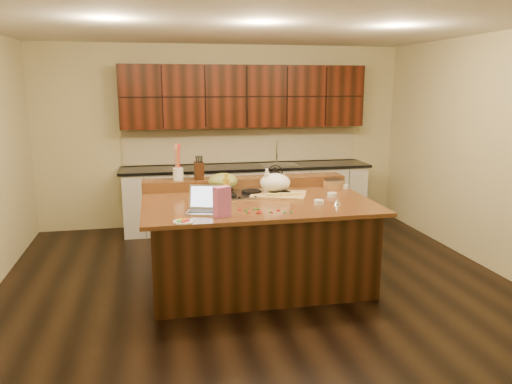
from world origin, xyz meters
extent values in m
cube|color=black|center=(0.00, 0.00, -0.01)|extent=(5.50, 5.00, 0.01)
cube|color=silver|center=(0.00, 0.00, 2.71)|extent=(5.50, 5.00, 0.01)
cube|color=beige|center=(0.00, 2.50, 1.35)|extent=(5.50, 0.01, 2.70)
cube|color=beige|center=(0.00, -2.50, 1.35)|extent=(5.50, 0.01, 2.70)
cube|color=beige|center=(2.75, 0.00, 1.35)|extent=(0.01, 5.00, 2.70)
cube|color=black|center=(0.00, 0.00, 0.44)|extent=(2.22, 1.42, 0.88)
cube|color=black|center=(0.00, 0.00, 0.90)|extent=(2.40, 1.60, 0.04)
cube|color=black|center=(0.00, 0.70, 0.98)|extent=(2.40, 0.30, 0.12)
cube|color=gray|center=(0.00, 0.30, 0.93)|extent=(0.92, 0.52, 0.02)
cylinder|color=black|center=(-0.30, 0.43, 0.95)|extent=(0.22, 0.22, 0.03)
cylinder|color=black|center=(0.30, 0.43, 0.95)|extent=(0.22, 0.22, 0.03)
cylinder|color=black|center=(-0.30, 0.17, 0.95)|extent=(0.22, 0.22, 0.03)
cylinder|color=black|center=(0.30, 0.17, 0.95)|extent=(0.22, 0.22, 0.03)
cylinder|color=black|center=(0.00, 0.30, 0.95)|extent=(0.22, 0.22, 0.03)
cube|color=silver|center=(0.30, 2.17, 0.45)|extent=(3.60, 0.62, 0.90)
cube|color=black|center=(0.30, 2.17, 0.92)|extent=(3.70, 0.66, 0.04)
cube|color=gray|center=(0.80, 2.17, 0.94)|extent=(0.55, 0.42, 0.01)
cylinder|color=gray|center=(0.80, 2.35, 1.12)|extent=(0.02, 0.02, 0.36)
cube|color=black|center=(0.30, 2.32, 1.95)|extent=(3.60, 0.34, 0.90)
cube|color=beige|center=(0.30, 2.48, 1.20)|extent=(3.60, 0.03, 0.50)
ellipsoid|color=black|center=(0.30, 0.43, 1.06)|extent=(0.23, 0.23, 0.19)
ellipsoid|color=olive|center=(-0.30, 0.43, 1.06)|extent=(0.38, 0.38, 0.18)
cube|color=#B7B7BC|center=(-0.59, -0.42, 0.93)|extent=(0.41, 0.33, 0.02)
cube|color=black|center=(-0.59, -0.42, 0.94)|extent=(0.33, 0.22, 0.00)
cube|color=#B7B7BC|center=(-0.56, -0.30, 1.05)|extent=(0.36, 0.17, 0.23)
cube|color=silver|center=(-0.56, -0.31, 1.05)|extent=(0.32, 0.15, 0.19)
cylinder|color=gold|center=(-0.34, -0.13, 1.06)|extent=(0.09, 0.09, 0.27)
cylinder|color=silver|center=(0.16, 0.23, 1.04)|extent=(0.07, 0.07, 0.25)
cube|color=tan|center=(0.28, 0.17, 0.93)|extent=(0.70, 0.60, 0.03)
ellipsoid|color=white|center=(0.26, 0.26, 1.05)|extent=(0.34, 0.34, 0.21)
cube|color=#EDD872|center=(0.17, 0.03, 0.96)|extent=(0.13, 0.03, 0.03)
cube|color=#EDD872|center=(0.30, 0.03, 0.96)|extent=(0.13, 0.03, 0.03)
cube|color=#EDD872|center=(0.43, 0.03, 0.96)|extent=(0.13, 0.03, 0.03)
cylinder|color=gray|center=(0.41, 0.15, 0.95)|extent=(0.22, 0.09, 0.01)
cylinder|color=white|center=(0.59, -0.30, 0.94)|extent=(0.13, 0.13, 0.04)
cylinder|color=white|center=(0.84, 0.00, 0.94)|extent=(0.13, 0.13, 0.04)
cylinder|color=white|center=(1.14, 0.40, 0.94)|extent=(0.11, 0.11, 0.04)
cylinder|color=#996B3F|center=(1.01, 0.43, 0.97)|extent=(0.29, 0.29, 0.09)
cone|color=silver|center=(0.76, -0.37, 0.96)|extent=(0.10, 0.10, 0.07)
cube|color=#C65D9C|center=(-0.45, -0.59, 1.06)|extent=(0.17, 0.14, 0.28)
cylinder|color=white|center=(-0.82, -0.71, 0.93)|extent=(0.22, 0.22, 0.01)
cube|color=gold|center=(-0.60, 0.17, 0.98)|extent=(0.09, 0.07, 0.13)
cylinder|color=white|center=(-0.78, 0.70, 1.11)|extent=(0.15, 0.15, 0.14)
cube|color=black|center=(-0.54, 0.70, 1.14)|extent=(0.10, 0.17, 0.20)
ellipsoid|color=red|center=(-0.25, -0.39, 0.93)|extent=(0.02, 0.02, 0.02)
ellipsoid|color=#198C26|center=(0.21, -0.58, 0.93)|extent=(0.02, 0.02, 0.02)
ellipsoid|color=red|center=(-0.07, -0.49, 0.93)|extent=(0.02, 0.02, 0.02)
ellipsoid|color=#198C26|center=(-0.20, -0.51, 0.93)|extent=(0.02, 0.02, 0.02)
ellipsoid|color=red|center=(0.03, -0.55, 0.93)|extent=(0.02, 0.02, 0.02)
ellipsoid|color=#198C26|center=(0.02, -0.53, 0.93)|extent=(0.02, 0.02, 0.02)
ellipsoid|color=red|center=(0.11, -0.49, 0.93)|extent=(0.02, 0.02, 0.02)
ellipsoid|color=#198C26|center=(-0.08, -0.41, 0.93)|extent=(0.02, 0.02, 0.02)
ellipsoid|color=red|center=(-0.11, -0.55, 0.93)|extent=(0.02, 0.02, 0.02)
ellipsoid|color=#198C26|center=(0.15, -0.58, 0.93)|extent=(0.02, 0.02, 0.02)
ellipsoid|color=red|center=(-0.09, -0.56, 0.93)|extent=(0.02, 0.02, 0.02)
ellipsoid|color=#198C26|center=(-0.10, -0.40, 0.93)|extent=(0.02, 0.02, 0.02)
ellipsoid|color=red|center=(-0.19, -0.51, 0.93)|extent=(0.02, 0.02, 0.02)
ellipsoid|color=#198C26|center=(-0.20, -0.43, 0.93)|extent=(0.02, 0.02, 0.02)
ellipsoid|color=red|center=(0.12, -0.48, 0.93)|extent=(0.02, 0.02, 0.02)
camera|label=1|loc=(-1.05, -5.03, 2.12)|focal=35.00mm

